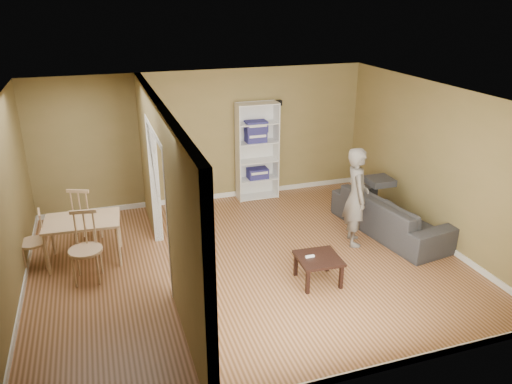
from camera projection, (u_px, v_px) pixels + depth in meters
room_shell at (247, 186)px, 7.29m from camera, size 6.50×6.50×6.50m
partition at (165, 195)px, 6.94m from camera, size 0.22×5.50×2.60m
wall_speaker at (279, 103)px, 9.88m from camera, size 0.10×0.10×0.10m
sofa at (391, 209)px, 8.64m from camera, size 2.44×1.33×0.88m
person at (357, 189)px, 8.08m from camera, size 0.84×0.73×1.95m
bookshelf at (256, 151)px, 10.00m from camera, size 0.83×0.36×1.96m
paper_box_navy_a at (258, 173)px, 10.13m from camera, size 0.41×0.27×0.21m
paper_box_navy_b at (256, 137)px, 9.83m from camera, size 0.40×0.26×0.21m
paper_box_navy_c at (256, 126)px, 9.75m from camera, size 0.42×0.27×0.22m
coffee_table at (318, 261)px, 7.16m from camera, size 0.60×0.60×0.40m
game_controller at (310, 256)px, 7.13m from camera, size 0.13×0.04×0.03m
dining_table at (82, 224)px, 7.65m from camera, size 1.12×0.75×0.70m
chair_left at (32, 241)px, 7.49m from camera, size 0.46×0.46×0.91m
chair_near at (85, 248)px, 7.13m from camera, size 0.54×0.54×1.05m
chair_far at (86, 214)px, 8.28m from camera, size 0.61×0.61×1.02m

